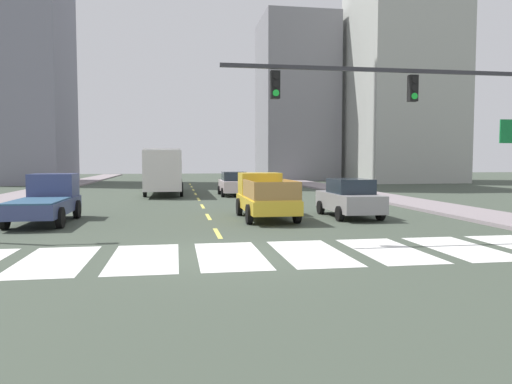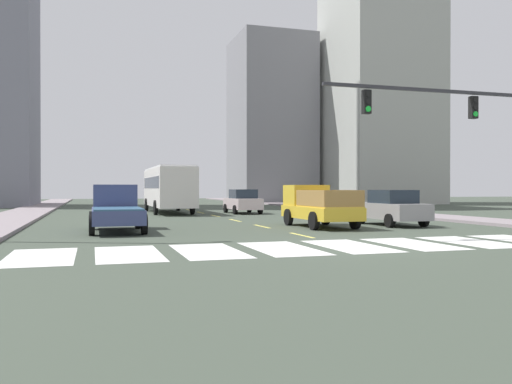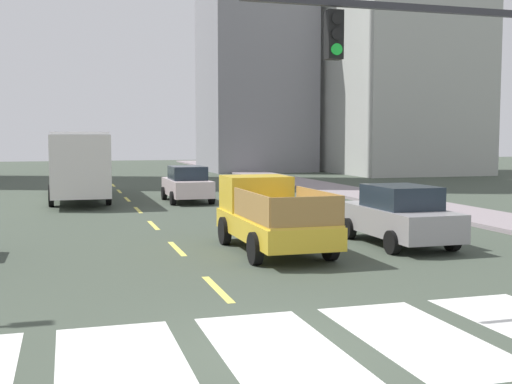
% 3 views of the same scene
% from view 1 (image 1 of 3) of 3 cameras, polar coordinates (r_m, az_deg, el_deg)
% --- Properties ---
extents(ground_plane, '(160.00, 160.00, 0.00)m').
position_cam_1_polar(ground_plane, '(13.16, -3.07, -7.43)').
color(ground_plane, '#3D473B').
extents(sidewalk_right, '(3.13, 110.00, 0.15)m').
position_cam_1_polar(sidewalk_right, '(33.77, 14.38, -0.56)').
color(sidewalk_right, gray).
rests_on(sidewalk_right, ground).
extents(crosswalk_stripe_2, '(1.75, 3.92, 0.01)m').
position_cam_1_polar(crosswalk_stripe_2, '(13.45, -22.58, -7.46)').
color(crosswalk_stripe_2, silver).
rests_on(crosswalk_stripe_2, ground).
extents(crosswalk_stripe_3, '(1.75, 3.92, 0.01)m').
position_cam_1_polar(crosswalk_stripe_3, '(13.12, -12.93, -7.55)').
color(crosswalk_stripe_3, silver).
rests_on(crosswalk_stripe_3, ground).
extents(crosswalk_stripe_4, '(1.75, 3.92, 0.01)m').
position_cam_1_polar(crosswalk_stripe_4, '(13.16, -3.07, -7.42)').
color(crosswalk_stripe_4, silver).
rests_on(crosswalk_stripe_4, ground).
extents(crosswalk_stripe_5, '(1.75, 3.92, 0.01)m').
position_cam_1_polar(crosswalk_stripe_5, '(13.58, 6.44, -7.09)').
color(crosswalk_stripe_5, silver).
rests_on(crosswalk_stripe_5, ground).
extents(crosswalk_stripe_6, '(1.75, 3.92, 0.01)m').
position_cam_1_polar(crosswalk_stripe_6, '(14.35, 15.14, -6.61)').
color(crosswalk_stripe_6, silver).
rests_on(crosswalk_stripe_6, ground).
extents(crosswalk_stripe_7, '(1.75, 3.92, 0.01)m').
position_cam_1_polar(crosswalk_stripe_7, '(15.40, 22.80, -6.07)').
color(crosswalk_stripe_7, silver).
rests_on(crosswalk_stripe_7, ground).
extents(lane_dash_0, '(0.16, 2.40, 0.01)m').
position_cam_1_polar(lane_dash_0, '(17.09, -4.53, -4.84)').
color(lane_dash_0, '#DDD155').
rests_on(lane_dash_0, ground).
extents(lane_dash_1, '(0.16, 2.40, 0.01)m').
position_cam_1_polar(lane_dash_1, '(22.03, -5.61, -2.90)').
color(lane_dash_1, '#DDD155').
rests_on(lane_dash_1, ground).
extents(lane_dash_2, '(0.16, 2.40, 0.01)m').
position_cam_1_polar(lane_dash_2, '(27.00, -6.29, -1.68)').
color(lane_dash_2, '#DDD155').
rests_on(lane_dash_2, ground).
extents(lane_dash_3, '(0.16, 2.40, 0.01)m').
position_cam_1_polar(lane_dash_3, '(31.97, -6.76, -0.84)').
color(lane_dash_3, '#DDD155').
rests_on(lane_dash_3, ground).
extents(lane_dash_4, '(0.16, 2.40, 0.01)m').
position_cam_1_polar(lane_dash_4, '(36.95, -7.10, -0.22)').
color(lane_dash_4, '#DDD155').
rests_on(lane_dash_4, ground).
extents(lane_dash_5, '(0.16, 2.40, 0.01)m').
position_cam_1_polar(lane_dash_5, '(41.94, -7.36, 0.25)').
color(lane_dash_5, '#DDD155').
rests_on(lane_dash_5, ground).
extents(lane_dash_6, '(0.16, 2.40, 0.01)m').
position_cam_1_polar(lane_dash_6, '(46.93, -7.57, 0.62)').
color(lane_dash_6, '#DDD155').
rests_on(lane_dash_6, ground).
extents(lane_dash_7, '(0.16, 2.40, 0.01)m').
position_cam_1_polar(lane_dash_7, '(51.92, -7.73, 0.92)').
color(lane_dash_7, '#DDD155').
rests_on(lane_dash_7, ground).
extents(pickup_stakebed, '(2.18, 5.20, 1.96)m').
position_cam_1_polar(pickup_stakebed, '(21.44, 0.99, -0.56)').
color(pickup_stakebed, gold).
rests_on(pickup_stakebed, ground).
extents(pickup_dark, '(2.18, 5.20, 1.96)m').
position_cam_1_polar(pickup_dark, '(21.83, -23.33, -0.83)').
color(pickup_dark, navy).
rests_on(pickup_dark, ground).
extents(city_bus, '(2.72, 10.80, 3.32)m').
position_cam_1_polar(city_bus, '(37.28, -10.72, 2.78)').
color(city_bus, silver).
rests_on(city_bus, ground).
extents(sedan_far, '(2.02, 4.40, 1.72)m').
position_cam_1_polar(sedan_far, '(22.09, 10.88, -0.70)').
color(sedan_far, gray).
rests_on(sedan_far, ground).
extents(sedan_near_right, '(2.02, 4.40, 1.72)m').
position_cam_1_polar(sedan_near_right, '(35.00, -2.65, 0.99)').
color(sedan_near_right, beige).
rests_on(sedan_near_right, ground).
extents(traffic_signal_gantry, '(11.35, 0.27, 6.00)m').
position_cam_1_polar(traffic_signal_gantry, '(17.24, 21.73, 9.26)').
color(traffic_signal_gantry, '#2D2D33').
rests_on(traffic_signal_gantry, ground).
extents(block_mid_left, '(11.20, 11.21, 30.85)m').
position_cam_1_polar(block_mid_left, '(61.60, 16.90, 15.67)').
color(block_mid_left, '#A8AAA3').
rests_on(block_mid_left, ground).
extents(block_low_left, '(9.21, 9.84, 20.79)m').
position_cam_1_polar(block_low_left, '(64.86, 4.70, 10.70)').
color(block_low_left, gray).
rests_on(block_low_left, ground).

